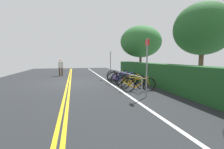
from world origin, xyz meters
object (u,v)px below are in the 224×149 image
Objects in this scene: bicycle_5 at (133,83)px; tree_mid at (203,29)px; bike_rack at (125,75)px; tree_near_left at (141,42)px; sign_post_near at (110,62)px; sign_post_far at (147,62)px; bicycle_1 at (120,77)px; bicycle_2 at (121,78)px; bicycle_3 at (125,79)px; bicycle_0 at (118,75)px; bicycle_6 at (139,84)px; bicycle_4 at (131,81)px; pedestrian at (61,66)px.

tree_mid is (0.23, 3.99, 2.88)m from bicycle_5.
tree_near_left is at bearing 145.85° from bike_rack.
sign_post_far is (6.37, 0.08, 0.14)m from sign_post_near.
bicycle_1 is 2.83m from bicycle_5.
bicycle_3 is (0.56, 0.12, 0.01)m from bicycle_2.
bicycle_1 is at bearing 176.82° from bike_rack.
bicycle_0 is at bearing 176.91° from bike_rack.
bicycle_4 is at bearing 176.69° from bicycle_6.
bike_rack is 2.14× the size of sign_post_far.
bicycle_3 is (-0.07, 0.03, -0.21)m from bike_rack.
sign_post_far reaches higher than bicycle_6.
bike_rack reaches higher than bicycle_5.
sign_post_near is (-4.42, -0.21, 0.98)m from bicycle_5.
bicycle_6 is at bearing -23.64° from tree_near_left.
sign_post_near is at bearing -137.96° from tree_mid.
pedestrian reaches higher than bicycle_4.
bicycle_5 is at bearing -1.90° from bicycle_3.
bicycle_6 is 0.40× the size of tree_near_left.
tree_mid is at bearing 45.90° from bicycle_0.
bicycle_4 is (2.84, -0.02, -0.02)m from bicycle_0.
sign_post_far is (3.99, -0.05, 1.09)m from bicycle_2.
bicycle_2 is at bearing -167.79° from bicycle_3.
tree_mid is at bearing 86.63° from bicycle_5.
tree_mid is at bearing 42.04° from sign_post_near.
bicycle_4 is at bearing -28.80° from tree_near_left.
tree_mid reaches higher than bicycle_1.
bike_rack is at bearing -19.30° from bicycle_3.
bicycle_6 is at bearing 27.06° from pedestrian.
bike_rack is at bearing 4.40° from sign_post_near.
bicycle_4 is at bearing 169.71° from bicycle_5.
bicycle_2 is at bearing -12.51° from bicycle_1.
tree_near_left is (-4.67, 2.57, 2.69)m from bicycle_4.
bicycle_6 is at bearing 172.40° from sign_post_far.
tree_mid reaches higher than bicycle_3.
tree_near_left reaches higher than pedestrian.
sign_post_near is at bearing 51.94° from pedestrian.
bicycle_1 is at bearing 177.93° from bicycle_5.
sign_post_far is at bearing -2.74° from bicycle_0.
bicycle_5 is (2.83, -0.10, -0.01)m from bicycle_1.
pedestrian is 0.72× the size of sign_post_near.
bicycle_4 is at bearing -103.05° from tree_mid.
bicycle_6 is 1.67m from sign_post_far.
bicycle_1 is 1.00× the size of bicycle_4.
bike_rack is at bearing 8.57° from bicycle_2.
bicycle_4 is 1.15× the size of pedestrian.
bicycle_1 is 0.83× the size of sign_post_near.
bicycle_2 is 0.80× the size of sign_post_near.
bicycle_0 is (-2.09, 0.11, -0.21)m from bike_rack.
bicycle_1 is (-1.42, 0.08, -0.23)m from bike_rack.
bicycle_1 is at bearing -2.89° from bicycle_0.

